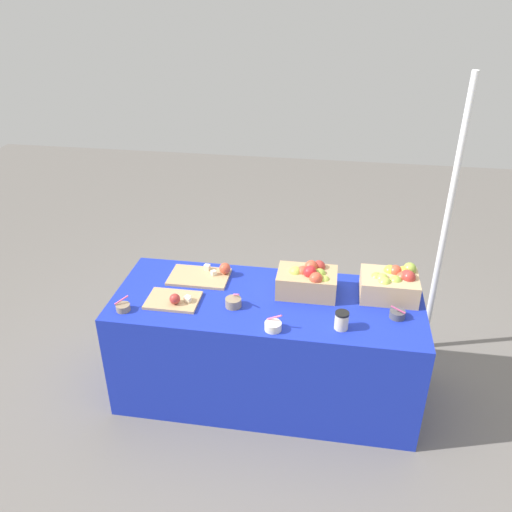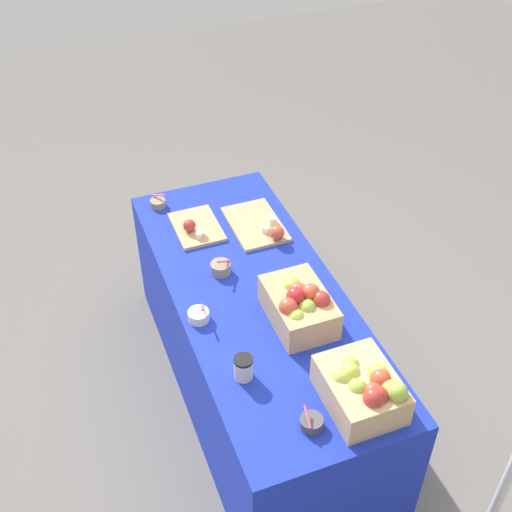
{
  "view_description": "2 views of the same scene",
  "coord_description": "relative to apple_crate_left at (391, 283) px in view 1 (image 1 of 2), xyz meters",
  "views": [
    {
      "loc": [
        0.36,
        -2.67,
        2.52
      ],
      "look_at": [
        -0.07,
        0.02,
        1.02
      ],
      "focal_mm": 36.79,
      "sensor_mm": 36.0,
      "label": 1
    },
    {
      "loc": [
        2.12,
        -0.81,
        2.87
      ],
      "look_at": [
        -0.01,
        0.0,
        0.95
      ],
      "focal_mm": 46.86,
      "sensor_mm": 36.0,
      "label": 2
    }
  ],
  "objects": [
    {
      "name": "sample_bowl_extra",
      "position": [
        -1.57,
        -0.41,
        -0.07
      ],
      "size": [
        0.09,
        0.09,
        0.08
      ],
      "color": "gray",
      "rests_on": "table"
    },
    {
      "name": "ground_plane",
      "position": [
        -0.74,
        -0.15,
        -0.83
      ],
      "size": [
        10.0,
        10.0,
        0.0
      ],
      "primitive_type": "plane",
      "color": "slate"
    },
    {
      "name": "table",
      "position": [
        -0.74,
        -0.15,
        -0.46
      ],
      "size": [
        1.9,
        0.76,
        0.74
      ],
      "primitive_type": "cube",
      "color": "#192DB7",
      "rests_on": "ground_plane"
    },
    {
      "name": "sample_bowl_near",
      "position": [
        -0.93,
        -0.26,
        -0.06
      ],
      "size": [
        0.1,
        0.1,
        0.11
      ],
      "color": "gray",
      "rests_on": "table"
    },
    {
      "name": "apple_crate_left",
      "position": [
        0.0,
        0.0,
        0.0
      ],
      "size": [
        0.34,
        0.27,
        0.2
      ],
      "color": "tan",
      "rests_on": "table"
    },
    {
      "name": "tent_pole",
      "position": [
        0.37,
        0.5,
        0.17
      ],
      "size": [
        0.04,
        0.04,
        2.01
      ],
      "primitive_type": "cylinder",
      "color": "white",
      "rests_on": "ground_plane"
    },
    {
      "name": "sample_bowl_far",
      "position": [
        0.03,
        -0.23,
        -0.07
      ],
      "size": [
        0.09,
        0.09,
        0.09
      ],
      "color": "#4C4C51",
      "rests_on": "table"
    },
    {
      "name": "cutting_board_back",
      "position": [
        -1.18,
        0.03,
        -0.07
      ],
      "size": [
        0.39,
        0.25,
        0.09
      ],
      "color": "tan",
      "rests_on": "table"
    },
    {
      "name": "sample_bowl_mid",
      "position": [
        -0.67,
        -0.46,
        -0.07
      ],
      "size": [
        0.1,
        0.1,
        0.1
      ],
      "color": "silver",
      "rests_on": "table"
    },
    {
      "name": "apple_crate_middle",
      "position": [
        -0.5,
        -0.05,
        -0.0
      ],
      "size": [
        0.36,
        0.25,
        0.21
      ],
      "color": "tan",
      "rests_on": "table"
    },
    {
      "name": "coffee_cup",
      "position": [
        -0.29,
        -0.38,
        -0.04
      ],
      "size": [
        0.08,
        0.08,
        0.11
      ],
      "color": "beige",
      "rests_on": "table"
    },
    {
      "name": "cutting_board_front",
      "position": [
        -1.29,
        -0.28,
        -0.08
      ],
      "size": [
        0.32,
        0.23,
        0.08
      ],
      "color": "tan",
      "rests_on": "table"
    }
  ]
}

